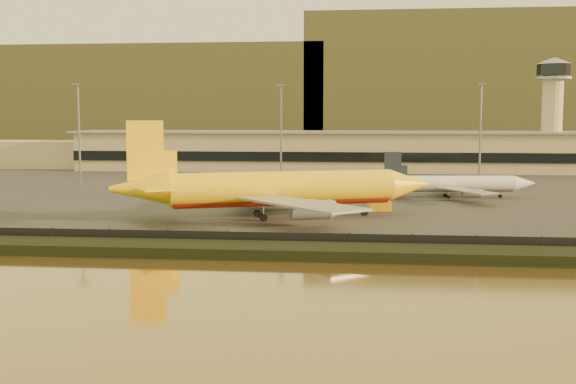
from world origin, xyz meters
name	(u,v)px	position (x,y,z in m)	size (l,w,h in m)	color
ground	(284,234)	(0.00, 0.00, 0.00)	(900.00, 900.00, 0.00)	black
embankment	(269,251)	(0.00, -17.00, 0.70)	(320.00, 7.00, 1.40)	black
tarmac	(323,179)	(0.00, 95.00, 0.10)	(320.00, 220.00, 0.20)	#2D2D2D
perimeter_fence	(273,241)	(0.00, -13.00, 1.30)	(300.00, 0.05, 2.20)	black
terminal_building	(284,151)	(-14.52, 125.55, 6.25)	(202.00, 25.00, 12.60)	tan
control_tower	(552,103)	(70.00, 131.00, 21.66)	(11.20, 11.20, 35.50)	tan
apron_light_masts	(379,123)	(15.00, 75.00, 15.70)	(152.20, 12.20, 25.40)	slate
distant_hills	(314,94)	(-20.74, 340.00, 31.39)	(470.00, 160.00, 70.00)	brown
dhl_cargo_jet	(277,189)	(-2.88, 15.20, 5.15)	(53.74, 51.00, 16.58)	yellow
white_narrowbody_jet	(455,184)	(30.88, 50.22, 3.12)	(34.08, 33.02, 9.79)	white
gse_vehicle_yellow	(380,206)	(14.60, 26.89, 1.08)	(3.93, 1.77, 1.77)	yellow
gse_vehicle_white	(254,199)	(-10.05, 35.07, 1.10)	(3.99, 1.79, 1.79)	white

